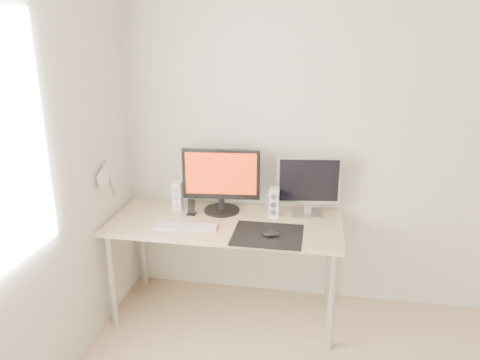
{
  "coord_description": "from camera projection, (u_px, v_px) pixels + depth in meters",
  "views": [
    {
      "loc": [
        -0.32,
        -1.54,
        2.01
      ],
      "look_at": [
        -0.84,
        1.45,
        1.01
      ],
      "focal_mm": 35.0,
      "sensor_mm": 36.0,
      "label": 1
    }
  ],
  "objects": [
    {
      "name": "speaker_right",
      "position": [
        274.0,
        203.0,
        3.27
      ],
      "size": [
        0.07,
        0.08,
        0.21
      ],
      "color": "white",
      "rests_on": "desk"
    },
    {
      "name": "mousepad",
      "position": [
        268.0,
        235.0,
        3.01
      ],
      "size": [
        0.45,
        0.4,
        0.0
      ],
      "primitive_type": "cube",
      "color": "black",
      "rests_on": "desk"
    },
    {
      "name": "second_monitor",
      "position": [
        309.0,
        183.0,
        3.26
      ],
      "size": [
        0.45,
        0.19,
        0.43
      ],
      "color": "#AEAEB0",
      "rests_on": "desk"
    },
    {
      "name": "speaker_left",
      "position": [
        178.0,
        196.0,
        3.4
      ],
      "size": [
        0.07,
        0.08,
        0.21
      ],
      "color": "white",
      "rests_on": "desk"
    },
    {
      "name": "wall_back",
      "position": [
        366.0,
        141.0,
        3.26
      ],
      "size": [
        3.5,
        0.0,
        3.5
      ],
      "primitive_type": "plane",
      "rotation": [
        1.57,
        0.0,
        0.0
      ],
      "color": "silver",
      "rests_on": "ground"
    },
    {
      "name": "desk",
      "position": [
        225.0,
        231.0,
        3.26
      ],
      "size": [
        1.6,
        0.7,
        0.73
      ],
      "color": "#D1B587",
      "rests_on": "ground"
    },
    {
      "name": "phone_dock",
      "position": [
        191.0,
        210.0,
        3.33
      ],
      "size": [
        0.07,
        0.06,
        0.12
      ],
      "color": "black",
      "rests_on": "desk"
    },
    {
      "name": "mouse",
      "position": [
        270.0,
        234.0,
        2.97
      ],
      "size": [
        0.11,
        0.06,
        0.04
      ],
      "primitive_type": "ellipsoid",
      "color": "black",
      "rests_on": "mousepad"
    },
    {
      "name": "pennant",
      "position": [
        105.0,
        177.0,
        3.13
      ],
      "size": [
        0.01,
        0.23,
        0.29
      ],
      "color": "#A57F54",
      "rests_on": "wall_left"
    },
    {
      "name": "main_monitor",
      "position": [
        221.0,
        178.0,
        3.31
      ],
      "size": [
        0.55,
        0.28,
        0.47
      ],
      "color": "black",
      "rests_on": "desk"
    },
    {
      "name": "keyboard",
      "position": [
        187.0,
        227.0,
        3.11
      ],
      "size": [
        0.43,
        0.16,
        0.02
      ],
      "color": "silver",
      "rests_on": "desk"
    }
  ]
}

